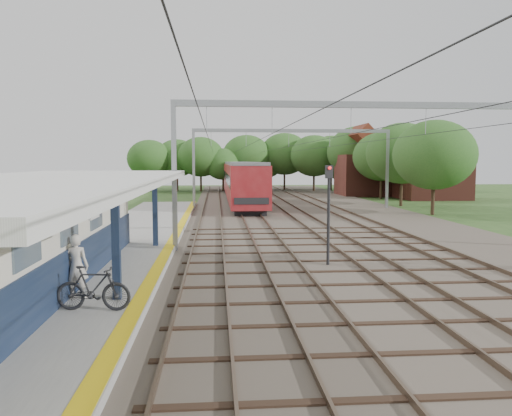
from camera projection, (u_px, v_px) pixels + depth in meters
name	position (u px, v px, depth m)	size (l,w,h in m)	color
ground	(396.00, 406.00, 8.66)	(160.00, 160.00, 0.00)	#2D4C1E
ballast_bed	(308.00, 215.00, 38.74)	(18.00, 90.00, 0.10)	#473D33
platform	(116.00, 254.00, 21.94)	(5.00, 52.00, 0.35)	gray
yellow_stripe	(168.00, 249.00, 22.10)	(0.45, 52.00, 0.01)	yellow
station_building	(20.00, 236.00, 14.71)	(3.41, 18.00, 3.40)	beige
canopy	(45.00, 183.00, 13.65)	(6.40, 20.00, 3.44)	#111E37
rail_tracks	(276.00, 214.00, 38.53)	(11.80, 88.00, 0.15)	brown
catenary_system	(312.00, 142.00, 33.50)	(17.22, 88.00, 7.00)	gray
tree_band	(269.00, 156.00, 65.19)	(31.72, 30.88, 8.82)	#382619
house_near	(432.00, 172.00, 55.69)	(7.00, 6.12, 7.89)	brown
house_far	(372.00, 169.00, 61.23)	(8.00, 6.12, 8.66)	brown
person	(77.00, 266.00, 14.10)	(0.67, 0.44, 1.84)	beige
bicycle	(93.00, 288.00, 12.94)	(0.56, 1.97, 1.18)	black
train	(239.00, 179.00, 55.75)	(3.09, 38.50, 4.05)	black
signal_post	(329.00, 205.00, 19.73)	(0.30, 0.27, 4.07)	black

